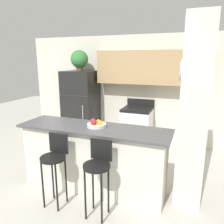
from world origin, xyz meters
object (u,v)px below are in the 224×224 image
Objects in this scene: refrigerator at (81,106)px; stove_range at (137,127)px; fruit_bowl at (96,124)px; bar_stool_left at (55,159)px; bar_stool_right at (98,167)px; potted_plant_on_fridge at (79,59)px.

refrigerator reaches higher than stove_range.
bar_stool_left is at bearing -122.77° from fruit_bowl.
refrigerator is 1.71× the size of bar_stool_right.
stove_range is 1.06× the size of bar_stool_right.
potted_plant_on_fridge reaches higher than stove_range.
bar_stool_right is (0.64, 0.00, 0.00)m from bar_stool_left.
refrigerator is 1.13m from potted_plant_on_fridge.
bar_stool_right is at bearing -57.28° from potted_plant_on_fridge.
stove_range is 3.71× the size of fruit_bowl.
fruit_bowl is (-0.14, -1.92, 0.59)m from stove_range.
bar_stool_left is at bearing -69.21° from refrigerator.
stove_range is 2.50m from bar_stool_right.
refrigerator reaches higher than bar_stool_right.
potted_plant_on_fridge is 2.47m from fruit_bowl.
refrigerator reaches higher than bar_stool_left.
fruit_bowl reaches higher than stove_range.
stove_range is at bearing 1.91° from refrigerator.
fruit_bowl is at bearing -55.44° from potted_plant_on_fridge.
bar_stool_right is 2.07× the size of potted_plant_on_fridge.
fruit_bowl reaches higher than bar_stool_right.
bar_stool_left is 2.07× the size of potted_plant_on_fridge.
stove_range reaches higher than bar_stool_left.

